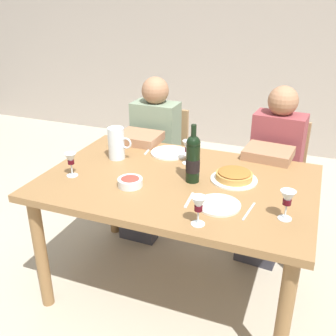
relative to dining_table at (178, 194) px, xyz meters
name	(u,v)px	position (x,y,z in m)	size (l,w,h in m)	color
ground_plane	(177,286)	(0.00, 0.00, -0.67)	(8.00, 8.00, 0.00)	#B2A893
back_wall	(264,24)	(0.00, 2.65, 0.73)	(8.00, 0.10, 2.80)	#A3998E
dining_table	(178,194)	(0.00, 0.00, 0.00)	(1.50, 1.00, 0.76)	olive
wine_bottle	(193,159)	(0.08, 0.01, 0.23)	(0.08, 0.08, 0.33)	black
water_pitcher	(117,145)	(-0.46, 0.14, 0.18)	(0.16, 0.10, 0.20)	silver
baked_tart	(234,176)	(0.30, 0.10, 0.12)	(0.26, 0.26, 0.06)	white
salad_bowl	(130,181)	(-0.21, -0.17, 0.12)	(0.13, 0.13, 0.05)	silver
wine_glass_left_diner	(199,205)	(0.24, -0.40, 0.19)	(0.07, 0.07, 0.14)	silver
wine_glass_right_diner	(71,160)	(-0.57, -0.18, 0.19)	(0.07, 0.07, 0.14)	silver
wine_glass_centre	(188,148)	(-0.02, 0.23, 0.20)	(0.07, 0.07, 0.15)	silver
wine_glass_spare	(287,199)	(0.60, -0.21, 0.19)	(0.07, 0.07, 0.14)	silver
dinner_plate_left_setting	(170,153)	(-0.18, 0.34, 0.10)	(0.24, 0.24, 0.01)	white
dinner_plate_right_setting	(218,205)	(0.29, -0.21, 0.10)	(0.22, 0.22, 0.01)	silver
fork_left_setting	(149,150)	(-0.33, 0.34, 0.09)	(0.16, 0.01, 0.01)	silver
knife_left_setting	(192,156)	(-0.03, 0.34, 0.09)	(0.18, 0.01, 0.01)	silver
knife_right_setting	(249,211)	(0.44, -0.21, 0.09)	(0.18, 0.01, 0.01)	silver
spoon_right_setting	(189,200)	(0.14, -0.21, 0.09)	(0.16, 0.01, 0.01)	silver
chair_left	(162,156)	(-0.45, 0.86, -0.17)	(0.41, 0.41, 0.87)	#9E7A51
diner_left	(150,153)	(-0.45, 0.63, -0.05)	(0.34, 0.51, 1.16)	gray
chair_right	(277,172)	(0.46, 0.90, -0.17)	(0.44, 0.44, 0.87)	#9E7A51
diner_right	(272,169)	(0.44, 0.66, -0.05)	(0.37, 0.53, 1.16)	#8E3D42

